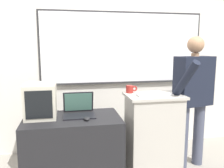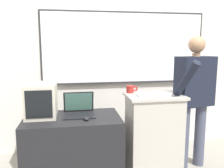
# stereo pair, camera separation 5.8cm
# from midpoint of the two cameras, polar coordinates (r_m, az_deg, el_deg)

# --- Properties ---
(back_wall) EXTENTS (6.40, 0.17, 2.90)m
(back_wall) POSITION_cam_midpoint_polar(r_m,az_deg,el_deg) (3.46, 0.16, 8.31)
(back_wall) COLOR silver
(back_wall) RESTS_ON ground_plane
(lectern_podium) EXTENTS (0.65, 0.45, 0.95)m
(lectern_podium) POSITION_cam_midpoint_polar(r_m,az_deg,el_deg) (2.89, 10.51, -11.75)
(lectern_podium) COLOR #BCB7AD
(lectern_podium) RESTS_ON ground_plane
(side_desk) EXTENTS (1.04, 0.63, 0.73)m
(side_desk) POSITION_cam_midpoint_polar(r_m,az_deg,el_deg) (2.76, -8.73, -15.17)
(side_desk) COLOR black
(side_desk) RESTS_ON ground_plane
(person_presenter) EXTENTS (0.62, 0.60, 1.61)m
(person_presenter) POSITION_cam_midpoint_polar(r_m,az_deg,el_deg) (3.02, 19.73, -2.18)
(person_presenter) COLOR #474C60
(person_presenter) RESTS_ON ground_plane
(laptop) EXTENTS (0.35, 0.30, 0.25)m
(laptop) POSITION_cam_midpoint_polar(r_m,az_deg,el_deg) (2.69, -7.35, -5.84)
(laptop) COLOR black
(laptop) RESTS_ON side_desk
(wireless_keyboard) EXTENTS (0.40, 0.13, 0.02)m
(wireless_keyboard) POSITION_cam_midpoint_polar(r_m,az_deg,el_deg) (2.70, 10.88, -2.61)
(wireless_keyboard) COLOR silver
(wireless_keyboard) RESTS_ON lectern_podium
(computer_mouse_by_laptop) EXTENTS (0.06, 0.10, 0.03)m
(computer_mouse_by_laptop) POSITION_cam_midpoint_polar(r_m,az_deg,el_deg) (2.51, -5.52, -8.26)
(computer_mouse_by_laptop) COLOR black
(computer_mouse_by_laptop) RESTS_ON side_desk
(crt_monitor) EXTENTS (0.32, 0.41, 0.37)m
(crt_monitor) POSITION_cam_midpoint_polar(r_m,az_deg,el_deg) (2.70, -16.06, -3.71)
(crt_monitor) COLOR beige
(crt_monitor) RESTS_ON side_desk
(coffee_mug) EXTENTS (0.14, 0.08, 0.09)m
(coffee_mug) POSITION_cam_midpoint_polar(r_m,az_deg,el_deg) (2.82, 5.07, -1.24)
(coffee_mug) COLOR maroon
(coffee_mug) RESTS_ON lectern_podium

